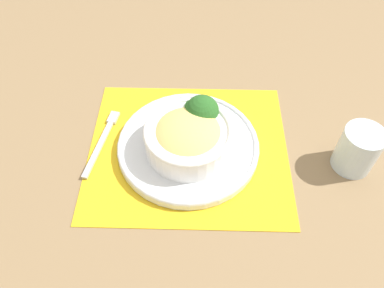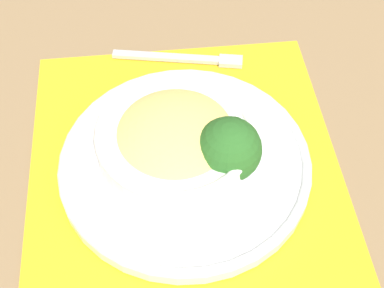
% 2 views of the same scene
% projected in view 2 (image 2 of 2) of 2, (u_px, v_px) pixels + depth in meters
% --- Properties ---
extents(ground_plane, '(4.00, 4.00, 0.00)m').
position_uv_depth(ground_plane, '(185.00, 169.00, 0.64)').
color(ground_plane, '#8C704C').
extents(placemat, '(0.43, 0.39, 0.00)m').
position_uv_depth(placemat, '(185.00, 168.00, 0.64)').
color(placemat, yellow).
rests_on(placemat, ground_plane).
extents(plate, '(0.30, 0.30, 0.02)m').
position_uv_depth(plate, '(185.00, 162.00, 0.63)').
color(plate, silver).
rests_on(plate, placemat).
extents(bowl, '(0.18, 0.18, 0.07)m').
position_uv_depth(bowl, '(176.00, 145.00, 0.59)').
color(bowl, white).
rests_on(bowl, plate).
extents(broccoli_floret, '(0.07, 0.07, 0.08)m').
position_uv_depth(broccoli_floret, '(229.00, 149.00, 0.57)').
color(broccoli_floret, '#759E51').
rests_on(broccoli_floret, plate).
extents(carrot_slice_near, '(0.05, 0.05, 0.01)m').
position_uv_depth(carrot_slice_near, '(203.00, 125.00, 0.65)').
color(carrot_slice_near, orange).
rests_on(carrot_slice_near, plate).
extents(carrot_slice_middle, '(0.05, 0.05, 0.01)m').
position_uv_depth(carrot_slice_middle, '(189.00, 122.00, 0.65)').
color(carrot_slice_middle, orange).
rests_on(carrot_slice_middle, plate).
extents(fork, '(0.06, 0.18, 0.01)m').
position_uv_depth(fork, '(191.00, 59.00, 0.75)').
color(fork, '#B7B7BC').
rests_on(fork, placemat).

